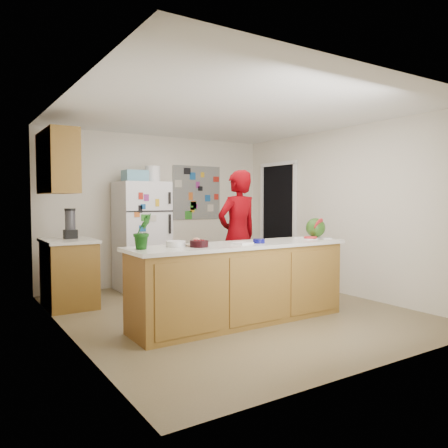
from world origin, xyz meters
TOP-DOWN VIEW (x-y plane):
  - floor at (0.00, 0.00)m, footprint 4.00×4.50m
  - wall_back at (0.00, 2.26)m, footprint 4.00×0.02m
  - wall_left at (-2.01, 0.00)m, footprint 0.02×4.50m
  - wall_right at (2.01, 0.00)m, footprint 0.02×4.50m
  - ceiling at (0.00, 0.00)m, footprint 4.00×4.50m
  - doorway at (1.99, 1.45)m, footprint 0.03×0.85m
  - peninsula_base at (-0.20, -0.50)m, footprint 2.60×0.62m
  - peninsula_top at (-0.20, -0.50)m, footprint 2.68×0.70m
  - side_counter_base at (-1.69, 1.35)m, footprint 0.60×0.80m
  - side_counter_top at (-1.69, 1.35)m, footprint 0.64×0.84m
  - upper_cabinets at (-1.82, 1.30)m, footprint 0.35×1.00m
  - refrigerator at (-0.45, 1.88)m, footprint 0.75×0.70m
  - fridge_top_bin at (-0.55, 1.88)m, footprint 0.35×0.28m
  - photo_collage at (0.75, 2.24)m, footprint 0.95×0.01m
  - person at (0.45, 0.52)m, footprint 0.71×0.50m
  - blender_appliance at (-1.64, 1.45)m, footprint 0.13×0.13m
  - cutting_board at (0.95, -0.49)m, footprint 0.42×0.33m
  - watermelon at (1.01, -0.47)m, footprint 0.25×0.25m
  - watermelon_slice at (0.85, -0.54)m, footprint 0.16×0.16m
  - cherry_bowl at (-0.79, -0.58)m, footprint 0.24×0.24m
  - white_bowl at (-0.98, -0.40)m, footprint 0.27×0.27m
  - cobalt_bowl at (-0.01, -0.59)m, footprint 0.18×0.18m
  - plate at (-0.76, -0.46)m, footprint 0.28×0.28m
  - paper_towel at (-0.24, -0.58)m, footprint 0.24×0.22m
  - keys at (0.93, -0.64)m, footprint 0.09×0.04m
  - potted_plant at (-1.37, -0.45)m, footprint 0.23×0.20m

SIDE VIEW (x-z plane):
  - floor at x=0.00m, z-range -0.02..0.00m
  - side_counter_base at x=-1.69m, z-range 0.00..0.86m
  - peninsula_base at x=-0.20m, z-range 0.00..0.88m
  - refrigerator at x=-0.45m, z-range 0.00..1.70m
  - side_counter_top at x=-1.69m, z-range 0.86..0.90m
  - peninsula_top at x=-0.20m, z-range 0.88..0.92m
  - person at x=0.45m, z-range 0.00..1.84m
  - cutting_board at x=0.95m, z-range 0.92..0.93m
  - keys at x=0.93m, z-range 0.92..0.93m
  - plate at x=-0.76m, z-range 0.92..0.94m
  - paper_towel at x=-0.24m, z-range 0.92..0.94m
  - watermelon_slice at x=0.85m, z-range 0.93..0.95m
  - cobalt_bowl at x=-0.01m, z-range 0.92..0.97m
  - white_bowl at x=-0.98m, z-range 0.92..0.98m
  - cherry_bowl at x=-0.79m, z-range 0.92..0.99m
  - doorway at x=1.99m, z-range 0.00..2.04m
  - watermelon at x=1.01m, z-range 0.93..1.18m
  - blender_appliance at x=-1.64m, z-range 0.90..1.28m
  - potted_plant at x=-1.37m, z-range 0.92..1.28m
  - wall_back at x=0.00m, z-range 0.00..2.50m
  - wall_left at x=-2.01m, z-range 0.00..2.50m
  - wall_right at x=2.01m, z-range 0.00..2.50m
  - photo_collage at x=0.75m, z-range 1.08..2.02m
  - fridge_top_bin at x=-0.55m, z-range 1.70..1.88m
  - upper_cabinets at x=-1.82m, z-range 1.50..2.30m
  - ceiling at x=0.00m, z-range 2.50..2.52m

